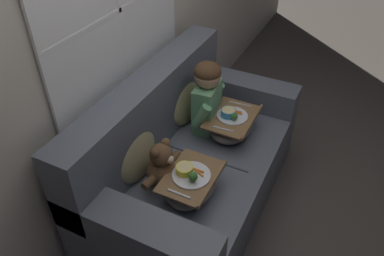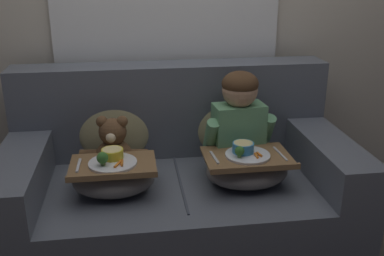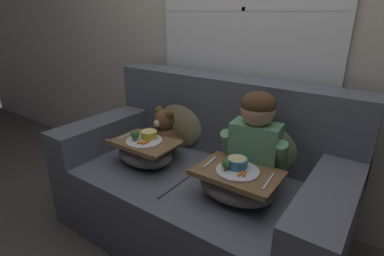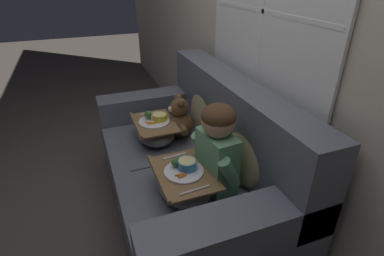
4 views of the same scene
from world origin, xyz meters
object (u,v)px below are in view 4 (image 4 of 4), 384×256
Objects in this scene: couch at (193,171)px; throw_pillow_behind_child at (246,152)px; throw_pillow_behind_teddy at (203,109)px; lap_tray_child at (184,182)px; teddy_bear at (179,120)px; lap_tray_teddy at (155,130)px; child_figure at (217,144)px.

throw_pillow_behind_child is at bearing 33.07° from couch.
throw_pillow_behind_child is 0.66m from throw_pillow_behind_teddy.
lap_tray_child is at bearing -31.05° from throw_pillow_behind_teddy.
teddy_bear is 0.20m from lap_tray_teddy.
throw_pillow_behind_child is 0.77m from lap_tray_teddy.
lap_tray_teddy is at bearing -163.11° from child_figure.
lap_tray_child is at bearing -90.12° from throw_pillow_behind_child.
throw_pillow_behind_child reaches higher than lap_tray_child.
lap_tray_child is at bearing -28.94° from couch.
couch reaches higher than lap_tray_child.
child_figure is 1.32× the size of lap_tray_teddy.
couch is 4.12× the size of throw_pillow_behind_teddy.
child_figure is at bearing 89.73° from lap_tray_child.
teddy_bear is (-0.66, -0.20, -0.06)m from throw_pillow_behind_child.
lap_tray_child is (-0.00, -0.20, -0.21)m from child_figure.
child_figure is at bearing -16.52° from throw_pillow_behind_teddy.
teddy_bear is at bearing -179.69° from child_figure.
child_figure is (0.66, -0.19, 0.10)m from throw_pillow_behind_teddy.
couch reaches higher than throw_pillow_behind_teddy.
throw_pillow_behind_child is at bearing 0.00° from throw_pillow_behind_teddy.
throw_pillow_behind_teddy is (-0.66, 0.00, 0.00)m from throw_pillow_behind_child.
throw_pillow_behind_child is 1.01× the size of throw_pillow_behind_teddy.
child_figure is 1.51× the size of teddy_bear.
lap_tray_teddy is (-0.66, -0.39, -0.11)m from throw_pillow_behind_child.
couch reaches higher than throw_pillow_behind_child.
throw_pillow_behind_teddy is 0.99× the size of lap_tray_child.
throw_pillow_behind_child is 1.01× the size of lap_tray_child.
child_figure is 0.67m from teddy_bear.
couch is 3.28× the size of child_figure.
child_figure is 0.72m from lap_tray_teddy.
couch reaches higher than teddy_bear.
lap_tray_child is at bearing -0.04° from lap_tray_teddy.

